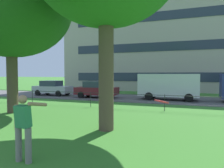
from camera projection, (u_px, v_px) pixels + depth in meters
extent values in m
cube|color=#565454|center=(119.00, 98.00, 20.18)|extent=(80.00, 6.46, 0.01)
cylinder|color=#232328|center=(32.00, 97.00, 16.14)|extent=(0.04, 0.04, 1.00)
cylinder|color=#232328|center=(91.00, 99.00, 14.43)|extent=(0.04, 0.04, 1.00)
cylinder|color=#232328|center=(165.00, 103.00, 12.72)|extent=(0.04, 0.04, 1.00)
cylinder|color=#232328|center=(91.00, 100.00, 14.43)|extent=(39.16, 0.03, 0.03)
cylinder|color=#232328|center=(91.00, 93.00, 14.41)|extent=(39.16, 0.03, 0.03)
cylinder|color=brown|center=(106.00, 68.00, 8.34)|extent=(0.59, 0.59, 4.94)
cylinder|color=brown|center=(12.00, 76.00, 12.23)|extent=(0.61, 0.61, 4.22)
ellipsoid|color=#23561E|center=(11.00, 5.00, 12.05)|extent=(6.98, 6.98, 5.94)
sphere|color=#25511C|center=(4.00, 3.00, 13.39)|extent=(3.48, 3.48, 3.48)
cylinder|color=slate|center=(19.00, 144.00, 5.40)|extent=(0.16, 0.16, 0.88)
cylinder|color=slate|center=(28.00, 146.00, 5.27)|extent=(0.16, 0.16, 0.88)
cube|color=#2D7F4C|center=(23.00, 116.00, 5.30)|extent=(0.37, 0.28, 0.57)
sphere|color=#A87A5B|center=(23.00, 99.00, 5.28)|extent=(0.22, 0.22, 0.22)
cylinder|color=#A87A5B|center=(38.00, 104.00, 5.49)|extent=(0.11, 0.63, 0.19)
cylinder|color=#A87A5B|center=(16.00, 117.00, 5.39)|extent=(0.09, 0.09, 0.62)
cylinder|color=red|center=(162.00, 101.00, 3.99)|extent=(0.38, 0.38, 0.08)
cube|color=#B7BABF|center=(53.00, 89.00, 22.39)|extent=(4.03, 1.77, 0.68)
cube|color=#2D3847|center=(51.00, 83.00, 22.41)|extent=(1.93, 1.55, 0.56)
cylinder|color=black|center=(67.00, 92.00, 22.75)|extent=(0.60, 0.21, 0.60)
cylinder|color=black|center=(58.00, 93.00, 21.23)|extent=(0.60, 0.21, 0.60)
cylinder|color=black|center=(47.00, 92.00, 23.57)|extent=(0.60, 0.21, 0.60)
cylinder|color=black|center=(38.00, 93.00, 22.05)|extent=(0.60, 0.21, 0.60)
cube|color=maroon|center=(97.00, 91.00, 20.17)|extent=(4.05, 1.83, 0.68)
cube|color=#2D3847|center=(95.00, 84.00, 20.19)|extent=(1.95, 1.58, 0.56)
cylinder|color=black|center=(112.00, 94.00, 20.56)|extent=(0.61, 0.22, 0.60)
cylinder|color=black|center=(106.00, 96.00, 19.03)|extent=(0.61, 0.22, 0.60)
cylinder|color=black|center=(88.00, 93.00, 21.34)|extent=(0.61, 0.22, 0.60)
cylinder|color=black|center=(81.00, 95.00, 19.81)|extent=(0.61, 0.22, 0.60)
cube|color=silver|center=(169.00, 85.00, 18.34)|extent=(5.07, 2.16, 1.90)
cube|color=#283342|center=(194.00, 81.00, 17.56)|extent=(0.19, 1.67, 0.76)
cylinder|color=black|center=(190.00, 96.00, 18.59)|extent=(0.69, 0.27, 0.68)
cylinder|color=black|center=(189.00, 98.00, 16.87)|extent=(0.69, 0.27, 0.68)
cylinder|color=black|center=(153.00, 94.00, 19.82)|extent=(0.69, 0.27, 0.68)
cylinder|color=black|center=(149.00, 96.00, 18.11)|extent=(0.69, 0.27, 0.68)
cube|color=#ADA393|center=(172.00, 38.00, 30.66)|extent=(29.42, 10.20, 14.99)
cube|color=#283342|center=(167.00, 77.00, 26.11)|extent=(24.72, 0.06, 1.10)
cube|color=#283342|center=(168.00, 46.00, 25.95)|extent=(24.72, 0.06, 1.10)
cube|color=#283342|center=(168.00, 15.00, 25.78)|extent=(24.72, 0.06, 1.10)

